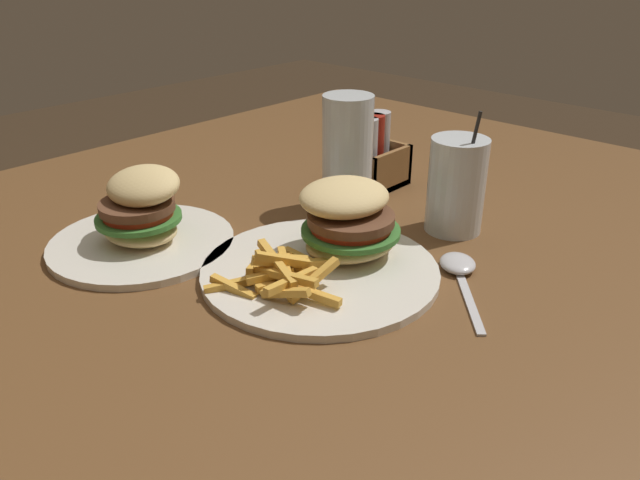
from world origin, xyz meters
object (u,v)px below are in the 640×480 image
meal_plate_far (141,221)px  beer_glass (347,155)px  spoon (459,267)px  meal_plate_near (333,243)px  juice_glass (456,188)px  condiment_caddy (371,157)px

meal_plate_far → beer_glass: bearing=-20.7°
spoon → meal_plate_far: 0.42m
meal_plate_near → juice_glass: (0.20, -0.05, 0.03)m
meal_plate_near → beer_glass: (0.16, 0.12, 0.05)m
condiment_caddy → juice_glass: bearing=-106.7°
juice_glass → meal_plate_far: bearing=139.9°
juice_glass → meal_plate_far: size_ratio=0.71×
beer_glass → condiment_caddy: (0.10, 0.03, -0.03)m
spoon → meal_plate_near: bearing=86.2°
meal_plate_near → beer_glass: bearing=36.0°
meal_plate_near → condiment_caddy: condiment_caddy is taller
meal_plate_far → spoon: bearing=-57.2°
meal_plate_near → condiment_caddy: size_ratio=2.46×
spoon → meal_plate_far: size_ratio=0.61×
meal_plate_near → condiment_caddy: 0.30m
beer_glass → condiment_caddy: beer_glass is taller
spoon → meal_plate_far: bearing=81.2°
meal_plate_far → condiment_caddy: (0.39, -0.08, 0.01)m
beer_glass → spoon: (-0.07, -0.24, -0.08)m
spoon → meal_plate_far: meal_plate_far is taller
meal_plate_far → condiment_caddy: size_ratio=2.06×
meal_plate_near → spoon: 0.16m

